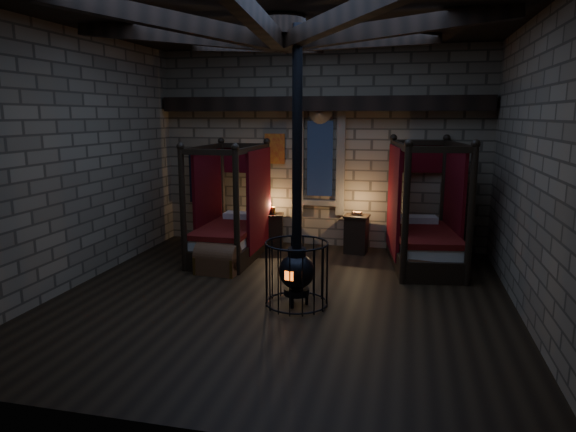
% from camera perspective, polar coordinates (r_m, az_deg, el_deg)
% --- Properties ---
extents(room, '(7.02, 7.02, 4.29)m').
position_cam_1_polar(room, '(7.77, -0.63, 17.97)').
color(room, black).
rests_on(room, ground).
extents(bed_left, '(1.14, 2.15, 2.24)m').
position_cam_1_polar(bed_left, '(10.36, -6.38, -1.55)').
color(bed_left, black).
rests_on(bed_left, ground).
extents(bed_right, '(1.48, 2.37, 2.33)m').
position_cam_1_polar(bed_right, '(10.05, 14.87, -2.13)').
color(bed_right, black).
rests_on(bed_right, ground).
extents(trunk_left, '(0.80, 0.53, 0.56)m').
position_cam_1_polar(trunk_left, '(9.39, -7.82, -4.85)').
color(trunk_left, brown).
rests_on(trunk_left, ground).
extents(trunk_right, '(0.77, 0.57, 0.51)m').
position_cam_1_polar(trunk_right, '(9.25, 15.10, -5.53)').
color(trunk_right, brown).
rests_on(trunk_right, ground).
extents(nightstand_left, '(0.52, 0.51, 0.88)m').
position_cam_1_polar(nightstand_left, '(11.16, -1.65, -1.53)').
color(nightstand_left, black).
rests_on(nightstand_left, ground).
extents(nightstand_right, '(0.54, 0.52, 0.86)m').
position_cam_1_polar(nightstand_right, '(10.74, 7.60, -1.94)').
color(nightstand_right, black).
rests_on(nightstand_right, ground).
extents(stove, '(0.95, 0.95, 4.05)m').
position_cam_1_polar(stove, '(7.69, 0.98, -5.63)').
color(stove, black).
rests_on(stove, ground).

